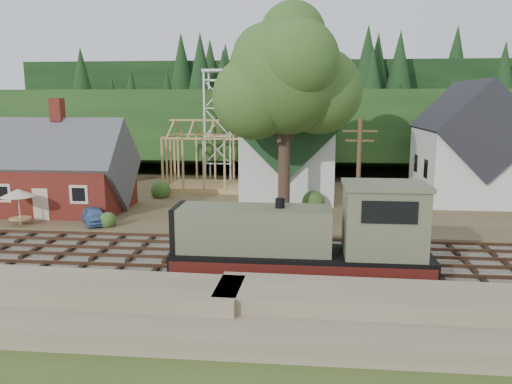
# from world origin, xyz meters

# --- Properties ---
(ground) EXTENTS (140.00, 140.00, 0.00)m
(ground) POSITION_xyz_m (0.00, 0.00, 0.00)
(ground) COLOR #384C1E
(ground) RESTS_ON ground
(embankment) EXTENTS (64.00, 5.00, 1.60)m
(embankment) POSITION_xyz_m (0.00, -8.50, 0.00)
(embankment) COLOR #7F7259
(embankment) RESTS_ON ground
(railroad_bed) EXTENTS (64.00, 11.00, 0.16)m
(railroad_bed) POSITION_xyz_m (0.00, 0.00, 0.08)
(railroad_bed) COLOR #726B5B
(railroad_bed) RESTS_ON ground
(village_flat) EXTENTS (64.00, 26.00, 0.30)m
(village_flat) POSITION_xyz_m (0.00, 18.00, 0.15)
(village_flat) COLOR brown
(village_flat) RESTS_ON ground
(hillside) EXTENTS (70.00, 28.96, 12.74)m
(hillside) POSITION_xyz_m (0.00, 42.00, 0.00)
(hillside) COLOR #1E3F19
(hillside) RESTS_ON ground
(ridge) EXTENTS (80.00, 20.00, 12.00)m
(ridge) POSITION_xyz_m (0.00, 58.00, 0.00)
(ridge) COLOR black
(ridge) RESTS_ON ground
(depot) EXTENTS (10.80, 7.41, 9.00)m
(depot) POSITION_xyz_m (-16.00, 11.00, 3.21)
(depot) COLOR #521A12
(depot) RESTS_ON village_flat
(church) EXTENTS (8.40, 15.17, 13.00)m
(church) POSITION_xyz_m (2.00, 19.68, 5.18)
(church) COLOR silver
(church) RESTS_ON village_flat
(farmhouse) EXTENTS (8.40, 10.80, 10.60)m
(farmhouse) POSITION_xyz_m (18.00, 19.00, 4.87)
(farmhouse) COLOR silver
(farmhouse) RESTS_ON village_flat
(timber_frame) EXTENTS (8.20, 6.20, 6.99)m
(timber_frame) POSITION_xyz_m (-6.00, 22.00, 3.27)
(timber_frame) COLOR tan
(timber_frame) RESTS_ON village_flat
(lattice_tower) EXTENTS (3.20, 3.20, 12.12)m
(lattice_tower) POSITION_xyz_m (-6.00, 28.00, 10.03)
(lattice_tower) COLOR silver
(lattice_tower) RESTS_ON village_flat
(big_tree) EXTENTS (10.90, 8.40, 14.70)m
(big_tree) POSITION_xyz_m (2.17, 10.08, 10.22)
(big_tree) COLOR #38281E
(big_tree) RESTS_ON village_flat
(telegraph_pole_near) EXTENTS (2.20, 0.28, 8.00)m
(telegraph_pole_near) POSITION_xyz_m (7.00, 5.20, 4.25)
(telegraph_pole_near) COLOR #4C331E
(telegraph_pole_near) RESTS_ON ground
(locomotive) EXTENTS (12.66, 3.17, 5.05)m
(locomotive) POSITION_xyz_m (3.91, -3.00, 2.22)
(locomotive) COLOR black
(locomotive) RESTS_ON railroad_bed
(car_blue) EXTENTS (3.11, 3.76, 1.21)m
(car_blue) POSITION_xyz_m (-11.63, 6.83, 0.91)
(car_blue) COLOR #5882BD
(car_blue) RESTS_ON village_flat
(car_green) EXTENTS (4.01, 2.55, 1.25)m
(car_green) POSITION_xyz_m (-19.66, 13.45, 0.92)
(car_green) COLOR #87AA76
(car_green) RESTS_ON village_flat
(car_red) EXTENTS (5.10, 3.69, 1.29)m
(car_red) POSITION_xyz_m (18.32, 18.55, 0.94)
(car_red) COLOR red
(car_red) RESTS_ON village_flat
(patio_set) EXTENTS (2.35, 2.35, 2.62)m
(patio_set) POSITION_xyz_m (-16.74, 5.91, 2.53)
(patio_set) COLOR silver
(patio_set) RESTS_ON village_flat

